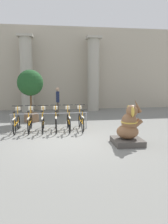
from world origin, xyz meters
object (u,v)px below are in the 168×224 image
Objects in this scene: bicycle_2 at (43,122)px; person_pedestrian at (58,99)px; bicycle_1 at (30,122)px; bicycle_4 at (69,121)px; bicycle_0 at (17,122)px; bicycle_5 at (81,120)px; potted_tree at (30,86)px; bicycle_3 at (56,121)px; elephant_statue at (129,129)px.

bicycle_2 is 3.86m from person_pedestrian.
bicycle_1 and bicycle_4 have the same top height.
bicycle_2 is at bearing 0.59° from bicycle_0.
bicycle_1 is 1.00× the size of bicycle_5.
bicycle_2 is at bearing -179.66° from bicycle_4.
potted_tree is (0.44, 2.21, 1.49)m from bicycle_0.
bicycle_2 is 1.00× the size of bicycle_3.
bicycle_0 is 2.70m from potted_tree.
elephant_statue is (1.93, -2.49, 0.14)m from bicycle_4.
bicycle_3 is 0.57m from bicycle_4.
person_pedestrian is (1.90, 3.74, 0.66)m from bicycle_0.
bicycle_4 is at bearing -84.21° from person_pedestrian.
bicycle_5 is at bearing -42.02° from potted_tree.
bicycle_3 is 1.00× the size of bicycle_5.
bicycle_1 is at bearing 179.57° from bicycle_3.
bicycle_4 is 0.63× the size of potted_tree.
elephant_statue reaches higher than bicycle_1.
potted_tree reaches higher than elephant_statue.
bicycle_3 is at bearing 2.55° from bicycle_2.
bicycle_0 is 1.00× the size of bicycle_4.
bicycle_2 is at bearing 141.00° from elephant_statue.
bicycle_2 is 0.63× the size of potted_tree.
elephant_statue is (4.20, -2.47, 0.14)m from bicycle_0.
bicycle_5 is 1.07× the size of elephant_statue.
potted_tree is at bearing 137.98° from bicycle_5.
bicycle_1 is 1.07× the size of elephant_statue.
bicycle_2 is 3.95m from elephant_statue.
bicycle_0 is at bearing 149.55° from elephant_statue.
bicycle_4 is at bearing -177.35° from bicycle_5.
bicycle_2 is at bearing -177.45° from bicycle_3.
bicycle_2 and bicycle_5 have the same top height.
bicycle_4 is 3.79m from person_pedestrian.
person_pedestrian reaches higher than elephant_statue.
bicycle_3 is at bearing -92.97° from person_pedestrian.
elephant_statue is (3.07, -2.48, 0.14)m from bicycle_2.
bicycle_2 is 1.00× the size of bicycle_4.
bicycle_0 is at bearing -179.10° from bicycle_5.
bicycle_0 is at bearing -101.19° from potted_tree.
bicycle_0 is 1.14m from bicycle_2.
elephant_statue is 0.59× the size of potted_tree.
bicycle_1 is 4.42m from elephant_statue.
bicycle_4 is (1.71, -0.03, 0.00)m from bicycle_1.
bicycle_3 is at bearing 1.24° from bicycle_0.
bicycle_2 is at bearing -101.54° from person_pedestrian.
bicycle_2 is 2.75m from potted_tree.
elephant_statue is at bearing -69.62° from person_pedestrian.
person_pedestrian is (-0.38, 3.72, 0.66)m from bicycle_4.
person_pedestrian is at bearing 46.18° from potted_tree.
bicycle_2 and bicycle_3 have the same top height.
bicycle_3 is 2.93m from potted_tree.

